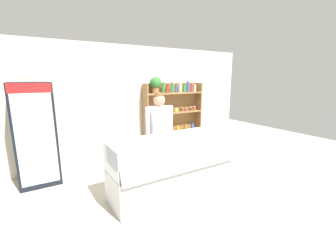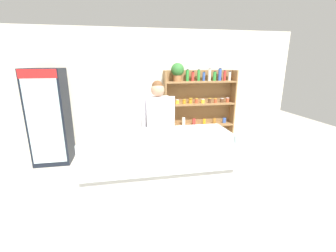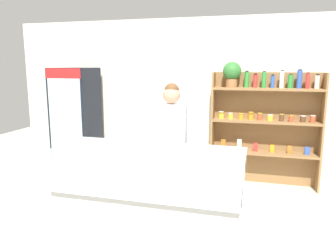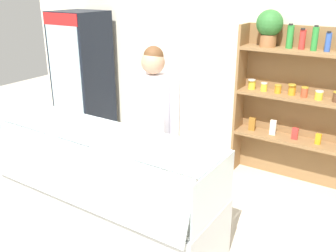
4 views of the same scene
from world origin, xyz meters
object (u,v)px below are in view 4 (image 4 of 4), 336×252
(shelving_unit, at_px, (307,92))
(shop_clerk, at_px, (154,118))
(drinks_fridge, at_px, (83,77))
(deli_display_case, at_px, (108,205))

(shelving_unit, height_order, shop_clerk, shelving_unit)
(drinks_fridge, distance_m, shop_clerk, 2.28)
(shelving_unit, xyz_separation_m, shop_clerk, (-1.11, -1.35, -0.12))
(deli_display_case, bearing_deg, shelving_unit, 58.28)
(shop_clerk, bearing_deg, drinks_fridge, 152.40)
(drinks_fridge, height_order, shelving_unit, shelving_unit)
(shop_clerk, bearing_deg, deli_display_case, -99.28)
(deli_display_case, bearing_deg, drinks_fridge, 139.15)
(shelving_unit, bearing_deg, drinks_fridge, -174.64)
(shelving_unit, height_order, deli_display_case, shelving_unit)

